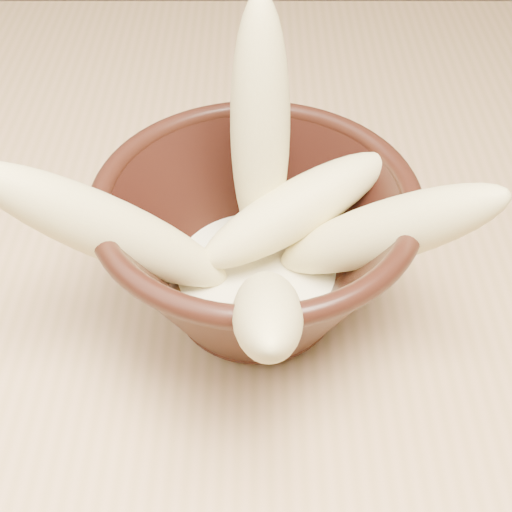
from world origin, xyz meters
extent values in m
cube|color=tan|center=(0.00, 0.00, 0.73)|extent=(1.20, 0.80, 0.04)
cylinder|color=black|center=(-0.08, -0.11, 0.76)|extent=(0.09, 0.09, 0.01)
cylinder|color=black|center=(-0.08, -0.11, 0.78)|extent=(0.09, 0.09, 0.01)
torus|color=black|center=(-0.08, -0.11, 0.86)|extent=(0.22, 0.22, 0.01)
cylinder|color=#EFE8C0|center=(-0.08, -0.11, 0.79)|extent=(0.12, 0.12, 0.02)
ellipsoid|color=#D4C27D|center=(-0.07, -0.07, 0.88)|extent=(0.04, 0.08, 0.18)
ellipsoid|color=#D4C27D|center=(-0.17, -0.14, 0.86)|extent=(0.17, 0.08, 0.16)
ellipsoid|color=#D4C27D|center=(0.00, -0.13, 0.85)|extent=(0.16, 0.10, 0.14)
ellipsoid|color=#D4C27D|center=(-0.05, -0.10, 0.84)|extent=(0.15, 0.10, 0.08)
ellipsoid|color=#D4C27D|center=(-0.07, -0.20, 0.85)|extent=(0.04, 0.16, 0.14)
camera|label=1|loc=(-0.08, -0.46, 1.16)|focal=50.00mm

